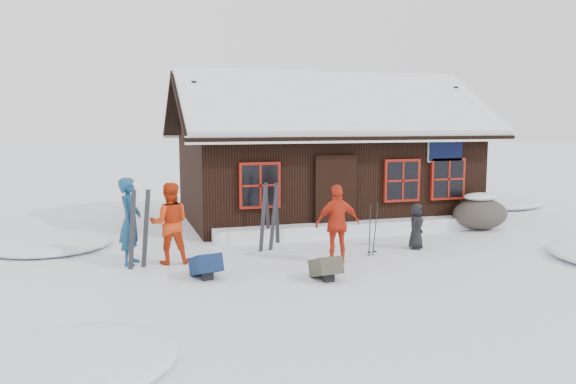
# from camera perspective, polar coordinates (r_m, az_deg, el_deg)

# --- Properties ---
(ground) EXTENTS (120.00, 120.00, 0.00)m
(ground) POSITION_cam_1_polar(r_m,az_deg,el_deg) (12.09, 5.14, -6.75)
(ground) COLOR white
(ground) RESTS_ON ground
(mountain_hut) EXTENTS (8.90, 6.09, 4.42)m
(mountain_hut) POSITION_cam_1_polar(r_m,az_deg,el_deg) (16.98, 3.53, 2.65)
(mountain_hut) COLOR black
(mountain_hut) RESTS_ON ground
(snow_drift) EXTENTS (7.60, 0.60, 0.35)m
(snow_drift) POSITION_cam_1_polar(r_m,az_deg,el_deg) (14.66, 7.25, -3.63)
(snow_drift) COLOR white
(snow_drift) RESTS_ON ground
(snow_mounds) EXTENTS (20.60, 13.20, 0.48)m
(snow_mounds) POSITION_cam_1_polar(r_m,az_deg,el_deg) (14.41, 8.43, -4.55)
(snow_mounds) COLOR white
(snow_mounds) RESTS_ON ground
(skier_teal) EXTENTS (0.59, 0.74, 1.78)m
(skier_teal) POSITION_cam_1_polar(r_m,az_deg,el_deg) (11.85, -15.74, -2.87)
(skier_teal) COLOR navy
(skier_teal) RESTS_ON ground
(skier_orange_left) EXTENTS (0.86, 0.70, 1.68)m
(skier_orange_left) POSITION_cam_1_polar(r_m,az_deg,el_deg) (11.74, -11.94, -3.12)
(skier_orange_left) COLOR red
(skier_orange_left) RESTS_ON ground
(skier_orange_right) EXTENTS (0.96, 0.42, 1.63)m
(skier_orange_right) POSITION_cam_1_polar(r_m,az_deg,el_deg) (11.59, 5.06, -3.24)
(skier_orange_right) COLOR red
(skier_orange_right) RESTS_ON ground
(skier_crouched) EXTENTS (0.60, 0.59, 1.05)m
(skier_crouched) POSITION_cam_1_polar(r_m,az_deg,el_deg) (13.19, 12.89, -3.41)
(skier_crouched) COLOR black
(skier_crouched) RESTS_ON ground
(boulder) EXTENTS (1.54, 1.15, 0.89)m
(boulder) POSITION_cam_1_polar(r_m,az_deg,el_deg) (16.06, 18.93, -2.01)
(boulder) COLOR #49423B
(boulder) RESTS_ON ground
(ski_pair_left) EXTENTS (0.48, 0.15, 1.62)m
(ski_pair_left) POSITION_cam_1_polar(r_m,az_deg,el_deg) (11.53, -14.89, -3.78)
(ski_pair_left) COLOR black
(ski_pair_left) RESTS_ON ground
(ski_pair_mid) EXTENTS (0.33, 0.25, 1.50)m
(ski_pair_mid) POSITION_cam_1_polar(r_m,az_deg,el_deg) (13.53, -1.62, -2.21)
(ski_pair_mid) COLOR black
(ski_pair_mid) RESTS_ON ground
(ski_pair_right) EXTENTS (0.48, 0.11, 1.54)m
(ski_pair_right) POSITION_cam_1_polar(r_m,az_deg,el_deg) (12.64, -2.02, -2.78)
(ski_pair_right) COLOR black
(ski_pair_right) RESTS_ON ground
(ski_poles) EXTENTS (0.21, 0.11, 1.20)m
(ski_poles) POSITION_cam_1_polar(r_m,az_deg,el_deg) (12.34, 8.58, -3.85)
(ski_poles) COLOR black
(ski_poles) RESTS_ON ground
(backpack_blue) EXTENTS (0.58, 0.70, 0.34)m
(backpack_blue) POSITION_cam_1_polar(r_m,az_deg,el_deg) (10.67, -8.34, -7.75)
(backpack_blue) COLOR #102145
(backpack_blue) RESTS_ON ground
(backpack_olive) EXTENTS (0.49, 0.62, 0.32)m
(backpack_olive) POSITION_cam_1_polar(r_m,az_deg,el_deg) (10.47, 3.86, -8.02)
(backpack_olive) COLOR #3F3D2D
(backpack_olive) RESTS_ON ground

